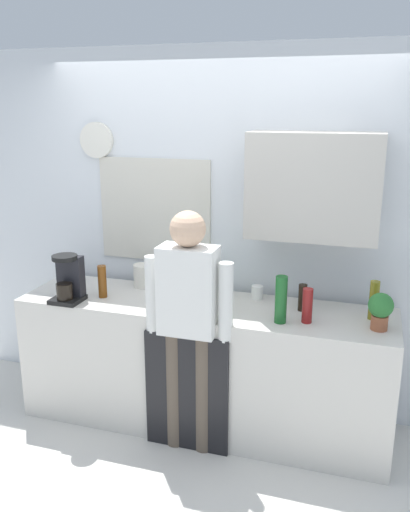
% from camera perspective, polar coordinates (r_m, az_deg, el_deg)
% --- Properties ---
extents(ground_plane, '(8.00, 8.00, 0.00)m').
position_cam_1_polar(ground_plane, '(3.83, -1.63, -19.37)').
color(ground_plane, silver).
extents(kitchen_counter, '(2.55, 0.64, 0.90)m').
position_cam_1_polar(kitchen_counter, '(3.84, -0.20, -11.41)').
color(kitchen_counter, beige).
rests_on(kitchen_counter, ground_plane).
extents(dishwasher_panel, '(0.56, 0.02, 0.81)m').
position_cam_1_polar(dishwasher_panel, '(3.59, -1.98, -14.33)').
color(dishwasher_panel, black).
rests_on(dishwasher_panel, ground_plane).
extents(back_wall_assembly, '(4.15, 0.42, 2.60)m').
position_cam_1_polar(back_wall_assembly, '(3.87, 2.76, 3.15)').
color(back_wall_assembly, silver).
rests_on(back_wall_assembly, ground_plane).
extents(coffee_maker, '(0.20, 0.20, 0.33)m').
position_cam_1_polar(coffee_maker, '(3.80, -14.25, -2.49)').
color(coffee_maker, black).
rests_on(coffee_maker, kitchen_counter).
extents(bottle_dark_sauce, '(0.06, 0.06, 0.18)m').
position_cam_1_polar(bottle_dark_sauce, '(3.58, 10.28, -4.35)').
color(bottle_dark_sauce, black).
rests_on(bottle_dark_sauce, kitchen_counter).
extents(bottle_red_vinegar, '(0.06, 0.06, 0.22)m').
position_cam_1_polar(bottle_red_vinegar, '(3.39, 10.77, -5.19)').
color(bottle_red_vinegar, maroon).
rests_on(bottle_red_vinegar, kitchen_counter).
extents(bottle_amber_beer, '(0.06, 0.06, 0.23)m').
position_cam_1_polar(bottle_amber_beer, '(3.82, -10.81, -2.66)').
color(bottle_amber_beer, brown).
rests_on(bottle_amber_beer, kitchen_counter).
extents(bottle_olive_oil, '(0.06, 0.06, 0.25)m').
position_cam_1_polar(bottle_olive_oil, '(3.54, 17.43, -4.49)').
color(bottle_olive_oil, olive).
rests_on(bottle_olive_oil, kitchen_counter).
extents(bottle_green_wine, '(0.07, 0.07, 0.30)m').
position_cam_1_polar(bottle_green_wine, '(3.35, 8.04, -4.59)').
color(bottle_green_wine, '#195923').
rests_on(bottle_green_wine, kitchen_counter).
extents(bottle_clear_soda, '(0.09, 0.09, 0.28)m').
position_cam_1_polar(bottle_clear_soda, '(3.64, 0.09, -2.92)').
color(bottle_clear_soda, '#2D8C33').
rests_on(bottle_clear_soda, kitchen_counter).
extents(cup_white_mug, '(0.08, 0.08, 0.09)m').
position_cam_1_polar(cup_white_mug, '(3.76, 5.54, -3.85)').
color(cup_white_mug, white).
rests_on(cup_white_mug, kitchen_counter).
extents(cup_terracotta_mug, '(0.08, 0.08, 0.09)m').
position_cam_1_polar(cup_terracotta_mug, '(3.56, -2.15, -4.93)').
color(cup_terracotta_mug, '#B26647').
rests_on(cup_terracotta_mug, kitchen_counter).
extents(mixing_bowl, '(0.22, 0.22, 0.08)m').
position_cam_1_polar(mixing_bowl, '(3.76, -2.50, -3.93)').
color(mixing_bowl, '#4C72A5').
rests_on(mixing_bowl, kitchen_counter).
extents(potted_plant, '(0.15, 0.15, 0.23)m').
position_cam_1_polar(potted_plant, '(3.38, 18.08, -5.35)').
color(potted_plant, '#9E5638').
rests_on(potted_plant, kitchen_counter).
extents(storage_canister, '(0.14, 0.14, 0.17)m').
position_cam_1_polar(storage_canister, '(4.01, -6.57, -2.07)').
color(storage_canister, silver).
rests_on(storage_canister, kitchen_counter).
extents(person_at_sink, '(0.57, 0.22, 1.60)m').
position_cam_1_polar(person_at_sink, '(3.38, -1.76, -6.11)').
color(person_at_sink, brown).
rests_on(person_at_sink, ground_plane).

